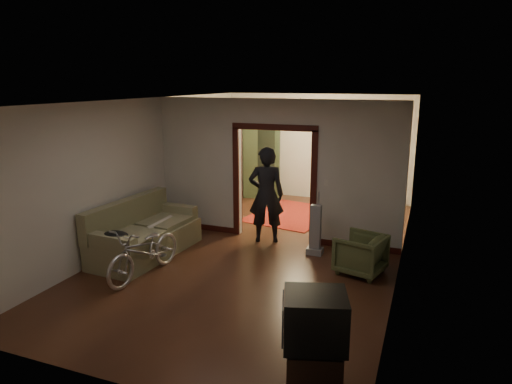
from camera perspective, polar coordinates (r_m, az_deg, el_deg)
The scene contains 24 objects.
floor at distance 8.75m, azimuth 0.71°, elevation -7.22°, with size 5.00×8.50×0.01m, color #341A10.
ceiling at distance 8.18m, azimuth 0.77°, elevation 11.43°, with size 5.00×8.50×0.01m, color white.
wall_back at distance 12.37m, azimuth 7.64°, elevation 5.59°, with size 5.00×0.02×2.80m, color beige.
wall_left at distance 9.49m, azimuth -13.57°, elevation 2.86°, with size 0.02×8.50×2.80m, color beige.
wall_right at distance 7.86m, azimuth 18.09°, elevation 0.34°, with size 0.02×8.50×2.80m, color beige.
partition_wall at distance 9.04m, azimuth 2.39°, elevation 2.71°, with size 5.00×0.14×2.80m, color beige.
door_casing at distance 9.11m, azimuth 2.38°, elevation 0.86°, with size 1.74×0.20×2.32m, color #34100B.
far_window at distance 12.16m, azimuth 10.83°, elevation 6.05°, with size 0.98×0.06×1.28m, color black.
chandelier at distance 10.58m, azimuth 5.53°, elevation 9.46°, with size 0.24×0.24×0.24m, color #FFE0A5.
light_switch at distance 8.73m, azimuth 8.77°, elevation 1.15°, with size 0.08×0.01×0.12m, color silver.
sofa at distance 8.58m, azimuth -13.62°, elevation -4.45°, with size 0.99×2.21×1.02m, color #70704B.
rolled_paper at distance 8.76m, azimuth -11.98°, elevation -3.84°, with size 0.10×0.10×0.80m, color beige.
jacket at distance 7.81m, azimuth -17.16°, elevation -5.17°, with size 0.44×0.33×0.13m, color black.
bicycle at distance 7.69m, azimuth -13.72°, elevation -7.15°, with size 0.58×1.68×0.88m, color silver.
armchair at distance 7.82m, azimuth 12.92°, elevation -7.56°, with size 0.72×0.74×0.67m, color #4C5630.
tv_stand at distance 5.07m, azimuth 7.19°, elevation -20.99°, with size 0.55×0.50×0.50m, color black.
crt_tv at distance 4.77m, azimuth 7.40°, elevation -15.49°, with size 0.62×0.56×0.54m, color black.
vacuum at distance 8.46m, azimuth 7.44°, elevation -4.68°, with size 0.29×0.23×0.95m, color gray.
person at distance 8.93m, azimuth 1.28°, elevation -0.36°, with size 0.69×0.46×1.90m, color black.
oriental_rug at distance 10.98m, azimuth 4.53°, elevation -2.80°, with size 1.69×2.22×0.02m, color maroon.
locker at distance 12.49m, azimuth 0.75°, elevation 3.78°, with size 0.97×0.54×1.93m, color #293620.
globe at distance 12.36m, azimuth 0.76°, elevation 8.23°, with size 0.26×0.26×0.26m, color #1E5972.
desk at distance 11.94m, azimuth 12.40°, elevation 0.03°, with size 0.98×0.55×0.73m, color black.
desk_chair at distance 11.51m, azimuth 9.77°, elevation 0.03°, with size 0.39×0.39×0.88m, color black.
Camera 1 is at (2.83, -7.66, 3.13)m, focal length 32.00 mm.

